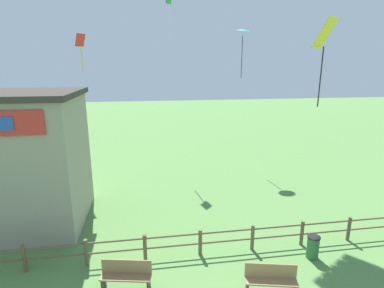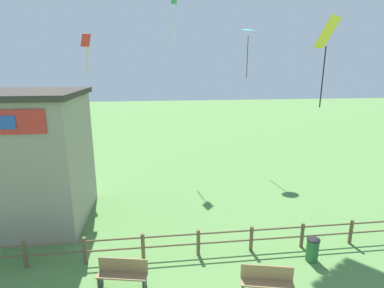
% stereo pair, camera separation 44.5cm
% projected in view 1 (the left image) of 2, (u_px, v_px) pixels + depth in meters
% --- Properties ---
extents(wooden_fence, '(16.92, 0.14, 1.05)m').
position_uv_depth(wooden_fence, '(200.00, 241.00, 11.45)').
color(wooden_fence, brown).
rests_on(wooden_fence, ground_plane).
extents(park_bench_near_fence, '(1.69, 0.77, 0.97)m').
position_uv_depth(park_bench_near_fence, '(271.00, 278.00, 9.53)').
color(park_bench_near_fence, olive).
rests_on(park_bench_near_fence, ground_plane).
extents(park_bench_by_building, '(1.69, 0.72, 0.97)m').
position_uv_depth(park_bench_by_building, '(126.00, 274.00, 9.73)').
color(park_bench_by_building, olive).
rests_on(park_bench_by_building, ground_plane).
extents(trash_bin, '(0.48, 0.48, 0.89)m').
position_uv_depth(trash_bin, '(313.00, 247.00, 11.30)').
color(trash_bin, '#2D6B38').
rests_on(trash_bin, ground_plane).
extents(kite_cyan_delta, '(1.14, 1.13, 3.42)m').
position_uv_depth(kite_cyan_delta, '(243.00, 32.00, 20.95)').
color(kite_cyan_delta, '#2DB2C6').
extents(kite_green_diamond, '(0.53, 0.56, 3.32)m').
position_uv_depth(kite_green_diamond, '(169.00, 8.00, 20.41)').
color(kite_green_diamond, green).
extents(kite_red_diamond, '(0.65, 0.64, 2.25)m').
position_uv_depth(kite_red_diamond, '(81.00, 46.00, 17.95)').
color(kite_red_diamond, red).
extents(kite_yellow_diamond, '(1.11, 1.05, 3.49)m').
position_uv_depth(kite_yellow_diamond, '(324.00, 42.00, 11.85)').
color(kite_yellow_diamond, yellow).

